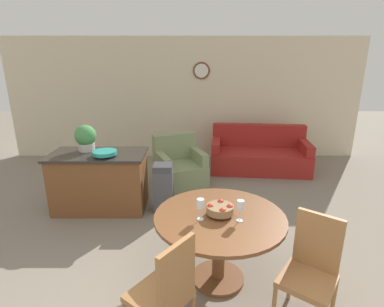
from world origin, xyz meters
name	(u,v)px	position (x,y,z in m)	size (l,w,h in m)	color
wall_back	(185,99)	(0.00, 5.45, 1.35)	(8.00, 0.09, 2.70)	beige
dining_table	(220,231)	(0.44, 1.17, 0.58)	(1.29, 1.29, 0.75)	brown
dining_chair_near_left	(166,290)	(-0.03, 0.43, 0.52)	(0.59, 0.59, 0.97)	#9E6B3D
dining_chair_near_right	(312,266)	(1.18, 0.70, 0.52)	(0.59, 0.59, 0.97)	#9E6B3D
fruit_bowl	(220,209)	(0.44, 1.17, 0.82)	(0.26, 0.26, 0.13)	olive
wine_glass_left	(201,204)	(0.25, 1.09, 0.91)	(0.07, 0.07, 0.21)	silver
wine_glass_right	(241,206)	(0.62, 1.06, 0.91)	(0.07, 0.07, 0.21)	silver
kitchen_island	(100,181)	(-1.22, 2.77, 0.45)	(1.40, 0.73, 0.89)	brown
teal_bowl	(105,153)	(-1.07, 2.63, 0.94)	(0.34, 0.34, 0.08)	teal
potted_plant	(86,137)	(-1.42, 2.90, 1.09)	(0.31, 0.31, 0.39)	beige
trash_bin	(164,188)	(-0.26, 2.69, 0.37)	(0.29, 0.28, 0.74)	#47474C
couch	(259,155)	(1.57, 4.53, 0.30)	(2.05, 1.17, 0.89)	maroon
armchair	(180,168)	(-0.07, 3.76, 0.30)	(1.06, 1.06, 0.88)	gray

